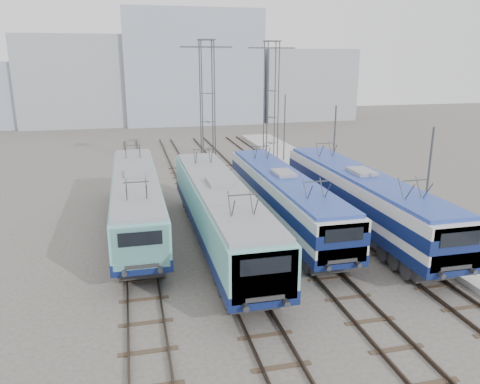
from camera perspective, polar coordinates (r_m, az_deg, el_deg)
name	(u,v)px	position (r m, az deg, el deg)	size (l,w,h in m)	color
ground	(287,284)	(23.06, 5.70, -11.04)	(160.00, 160.00, 0.00)	#514C47
platform	(389,213)	(33.89, 17.72, -2.51)	(4.00, 70.00, 0.30)	#9E9E99
locomotive_far_left	(136,198)	(29.44, -12.54, -0.69)	(2.79, 17.64, 3.32)	#0D194A
locomotive_center_left	(220,210)	(26.18, -2.46, -2.21)	(2.91, 18.37, 3.46)	#0D194A
locomotive_center_right	(284,196)	(29.31, 5.39, -0.44)	(2.72, 17.20, 3.23)	#0D194A
locomotive_far_right	(361,196)	(29.71, 14.57, -0.43)	(2.88, 18.18, 3.42)	#0D194A
catenary_tower_west	(207,103)	(42.11, -3.99, 10.74)	(4.50, 1.20, 12.00)	#3F4247
catenary_tower_east	(271,100)	(45.56, 3.82, 11.13)	(4.50, 1.20, 12.00)	#3F4247
mast_front	(427,191)	(27.32, 21.80, 0.07)	(0.12, 0.12, 7.00)	#3F4247
mast_mid	(334,151)	(37.45, 11.36, 4.96)	(0.12, 0.12, 7.00)	#3F4247
mast_rear	(284,129)	(48.45, 5.44, 7.64)	(0.12, 0.12, 7.00)	#3F4247
building_west	(80,81)	(81.74, -18.89, 12.70)	(18.00, 12.00, 14.00)	#9198A1
building_center	(191,68)	(82.11, -6.01, 14.86)	(22.00, 14.00, 18.00)	#919BB0
building_east	(302,84)	(87.16, 7.53, 12.89)	(16.00, 12.00, 12.00)	#9198A1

